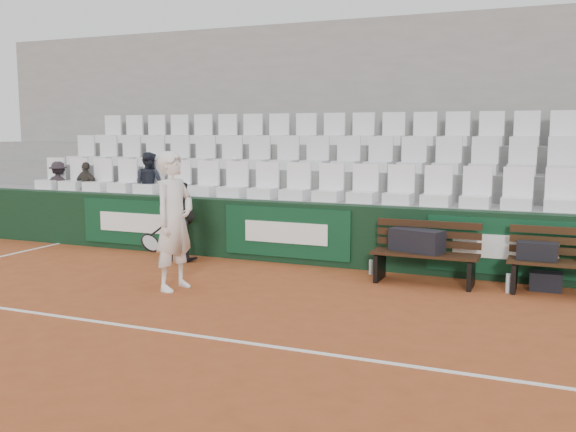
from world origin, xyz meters
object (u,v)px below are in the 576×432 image
object	(u,v)px
bench_left	(424,268)
water_bottle_near	(371,267)
sports_bag_left	(417,240)
tennis_player	(174,221)
spectator_a	(58,164)
water_bottle_far	(508,283)
spectator_c	(148,161)
sports_bag_ground	(546,281)
ball_kid	(178,221)
sports_bag_right	(537,251)
spectator_b	(86,165)
bench_right	(566,279)

from	to	relation	value
bench_left	water_bottle_near	world-z (taller)	bench_left
bench_left	sports_bag_left	distance (m)	0.41
tennis_player	spectator_a	bearing A→B (deg)	148.31
bench_left	tennis_player	size ratio (longest dim) A/B	0.79
water_bottle_far	bench_left	bearing A→B (deg)	176.31
tennis_player	spectator_c	distance (m)	3.76
sports_bag_ground	ball_kid	size ratio (longest dim) A/B	0.31
sports_bag_right	water_bottle_near	distance (m)	2.41
sports_bag_ground	spectator_b	distance (m)	8.75
tennis_player	water_bottle_near	bearing A→B (deg)	40.94
bench_right	spectator_b	size ratio (longest dim) A/B	1.49
water_bottle_far	ball_kid	distance (m)	5.32
tennis_player	ball_kid	size ratio (longest dim) A/B	1.41
bench_right	sports_bag_left	distance (m)	2.03
water_bottle_near	spectator_c	world-z (taller)	spectator_c
spectator_b	spectator_c	bearing A→B (deg)	-178.83
ball_kid	spectator_c	world-z (taller)	spectator_c
water_bottle_near	ball_kid	world-z (taller)	ball_kid
spectator_b	water_bottle_far	bearing A→B (deg)	172.29
sports_bag_ground	spectator_c	bearing A→B (deg)	172.46
water_bottle_near	sports_bag_left	bearing A→B (deg)	-19.41
spectator_b	spectator_c	world-z (taller)	spectator_c
sports_bag_left	sports_bag_ground	size ratio (longest dim) A/B	1.81
sports_bag_ground	water_bottle_near	xyz separation A→B (m)	(-2.47, 0.05, -0.02)
sports_bag_right	sports_bag_left	bearing A→B (deg)	-178.90
water_bottle_near	sports_bag_ground	bearing A→B (deg)	-1.23
spectator_a	spectator_c	bearing A→B (deg)	162.01
bench_right	ball_kid	bearing A→B (deg)	179.82
tennis_player	sports_bag_left	bearing A→B (deg)	29.47
bench_right	sports_bag_left	xyz separation A→B (m)	(-1.99, -0.03, 0.39)
sports_bag_ground	water_bottle_near	bearing A→B (deg)	178.77
sports_bag_right	spectator_a	world-z (taller)	spectator_a
water_bottle_far	sports_bag_ground	bearing A→B (deg)	35.54
sports_bag_ground	spectator_a	xyz separation A→B (m)	(-9.30, 0.94, 1.37)
bench_left	bench_right	world-z (taller)	same
bench_left	bench_right	distance (m)	1.86
sports_bag_left	sports_bag_ground	distance (m)	1.81
bench_left	sports_bag_ground	bearing A→B (deg)	9.01
sports_bag_ground	sports_bag_left	bearing A→B (deg)	-173.20
spectator_b	bench_left	bearing A→B (deg)	171.45
sports_bag_left	tennis_player	world-z (taller)	tennis_player
ball_kid	sports_bag_left	bearing A→B (deg)	174.93
sports_bag_right	tennis_player	distance (m)	4.92
sports_bag_right	spectator_c	world-z (taller)	spectator_c
bench_right	spectator_c	distance (m)	7.57
sports_bag_left	spectator_a	distance (m)	7.70
bench_left	sports_bag_ground	size ratio (longest dim) A/B	3.59
tennis_player	ball_kid	bearing A→B (deg)	120.98
spectator_a	bench_left	bearing A→B (deg)	153.18
water_bottle_far	spectator_a	size ratio (longest dim) A/B	0.26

